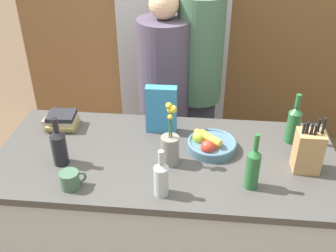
{
  "coord_description": "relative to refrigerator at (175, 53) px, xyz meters",
  "views": [
    {
      "loc": [
        0.18,
        -1.67,
        2.13
      ],
      "look_at": [
        0.0,
        0.1,
        1.02
      ],
      "focal_mm": 42.0,
      "sensor_mm": 36.0,
      "label": 1
    }
  ],
  "objects": [
    {
      "name": "bottle_oil",
      "position": [
        0.07,
        -1.68,
        0.06
      ],
      "size": [
        0.07,
        0.07,
        0.24
      ],
      "color": "#B2BCC1",
      "rests_on": "kitchen_island"
    },
    {
      "name": "bottle_wine",
      "position": [
        0.74,
        -1.17,
        0.08
      ],
      "size": [
        0.07,
        0.07,
        0.29
      ],
      "color": "#286633",
      "rests_on": "kitchen_island"
    },
    {
      "name": "cereal_box",
      "position": [
        0.01,
        -1.14,
        0.1
      ],
      "size": [
        0.17,
        0.06,
        0.28
      ],
      "color": "teal",
      "rests_on": "kitchen_island"
    },
    {
      "name": "person_in_blue",
      "position": [
        0.21,
        -0.59,
        0.06
      ],
      "size": [
        0.31,
        0.31,
        1.75
      ],
      "rotation": [
        0.0,
        0.0,
        0.01
      ],
      "color": "#383842",
      "rests_on": "ground_plane"
    },
    {
      "name": "flower_vase",
      "position": [
        0.09,
        -1.44,
        0.06
      ],
      "size": [
        0.09,
        0.09,
        0.35
      ],
      "color": "gray",
      "rests_on": "kitchen_island"
    },
    {
      "name": "person_at_sink",
      "position": [
        -0.02,
        -0.67,
        -0.05
      ],
      "size": [
        0.34,
        0.34,
        1.6
      ],
      "rotation": [
        0.0,
        0.0,
        -0.41
      ],
      "color": "#383842",
      "rests_on": "ground_plane"
    },
    {
      "name": "refrigerator",
      "position": [
        0.0,
        0.0,
        0.0
      ],
      "size": [
        0.82,
        0.62,
        1.88
      ],
      "color": "#B7B7BC",
      "rests_on": "ground_plane"
    },
    {
      "name": "book_stack",
      "position": [
        -0.57,
        -1.16,
        0.01
      ],
      "size": [
        0.19,
        0.17,
        0.09
      ],
      "color": "#99844C",
      "rests_on": "kitchen_island"
    },
    {
      "name": "kitchen_island",
      "position": [
        0.07,
        -1.38,
        -0.49
      ],
      "size": [
        1.8,
        0.82,
        0.9
      ],
      "color": "silver",
      "rests_on": "ground_plane"
    },
    {
      "name": "coffee_mug",
      "position": [
        -0.35,
        -1.67,
        0.0
      ],
      "size": [
        0.12,
        0.09,
        0.09
      ],
      "color": "#42664C",
      "rests_on": "kitchen_island"
    },
    {
      "name": "fruit_bowl",
      "position": [
        0.29,
        -1.3,
        -0.0
      ],
      "size": [
        0.26,
        0.26,
        0.1
      ],
      "color": "slate",
      "rests_on": "kitchen_island"
    },
    {
      "name": "bottle_water",
      "position": [
        -0.46,
        -1.49,
        0.07
      ],
      "size": [
        0.08,
        0.08,
        0.26
      ],
      "color": "black",
      "rests_on": "kitchen_island"
    },
    {
      "name": "knife_block",
      "position": [
        0.77,
        -1.42,
        0.07
      ],
      "size": [
        0.13,
        0.11,
        0.3
      ],
      "color": "tan",
      "rests_on": "kitchen_island"
    },
    {
      "name": "bottle_vinegar",
      "position": [
        0.49,
        -1.58,
        0.08
      ],
      "size": [
        0.07,
        0.07,
        0.29
      ],
      "color": "#286633",
      "rests_on": "kitchen_island"
    }
  ]
}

